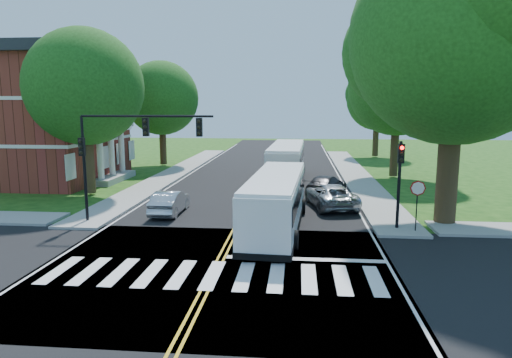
# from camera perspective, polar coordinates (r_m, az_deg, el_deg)

# --- Properties ---
(ground) EXTENTS (140.00, 140.00, 0.00)m
(ground) POSITION_cam_1_polar(r_m,az_deg,el_deg) (18.04, -5.15, -11.32)
(ground) COLOR #184411
(ground) RESTS_ON ground
(road) EXTENTS (14.00, 96.00, 0.01)m
(road) POSITION_cam_1_polar(r_m,az_deg,el_deg) (35.31, 0.13, -1.06)
(road) COLOR black
(road) RESTS_ON ground
(cross_road) EXTENTS (60.00, 12.00, 0.01)m
(cross_road) POSITION_cam_1_polar(r_m,az_deg,el_deg) (18.04, -5.15, -11.30)
(cross_road) COLOR black
(cross_road) RESTS_ON ground
(center_line) EXTENTS (0.36, 70.00, 0.01)m
(center_line) POSITION_cam_1_polar(r_m,az_deg,el_deg) (39.24, 0.66, -0.00)
(center_line) COLOR gold
(center_line) RESTS_ON road
(edge_line_w) EXTENTS (0.12, 70.00, 0.01)m
(edge_line_w) POSITION_cam_1_polar(r_m,az_deg,el_deg) (40.35, -9.01, 0.14)
(edge_line_w) COLOR silver
(edge_line_w) RESTS_ON road
(edge_line_e) EXTENTS (0.12, 70.00, 0.01)m
(edge_line_e) POSITION_cam_1_polar(r_m,az_deg,el_deg) (39.28, 10.60, -0.15)
(edge_line_e) COLOR silver
(edge_line_e) RESTS_ON road
(crosswalk) EXTENTS (12.60, 3.00, 0.01)m
(crosswalk) POSITION_cam_1_polar(r_m,az_deg,el_deg) (17.57, -5.45, -11.84)
(crosswalk) COLOR silver
(crosswalk) RESTS_ON road
(stop_bar) EXTENTS (6.60, 0.40, 0.01)m
(stop_bar) POSITION_cam_1_polar(r_m,az_deg,el_deg) (19.26, 6.19, -9.93)
(stop_bar) COLOR silver
(stop_bar) RESTS_ON road
(sidewalk_nw) EXTENTS (2.60, 40.00, 0.15)m
(sidewalk_nw) POSITION_cam_1_polar(r_m,az_deg,el_deg) (43.59, -9.95, 0.87)
(sidewalk_nw) COLOR gray
(sidewalk_nw) RESTS_ON ground
(sidewalk_ne) EXTENTS (2.60, 40.00, 0.15)m
(sidewalk_ne) POSITION_cam_1_polar(r_m,az_deg,el_deg) (42.38, 12.25, 0.56)
(sidewalk_ne) COLOR gray
(sidewalk_ne) RESTS_ON ground
(tree_ne_big) EXTENTS (10.80, 10.80, 14.91)m
(tree_ne_big) POSITION_cam_1_polar(r_m,az_deg,el_deg) (26.03, 23.79, 15.77)
(tree_ne_big) COLOR #312113
(tree_ne_big) RESTS_ON ground
(tree_west_near) EXTENTS (8.00, 8.00, 11.40)m
(tree_west_near) POSITION_cam_1_polar(r_m,az_deg,el_deg) (33.94, -20.61, 10.70)
(tree_west_near) COLOR #312113
(tree_west_near) RESTS_ON ground
(tree_west_far) EXTENTS (7.60, 7.60, 10.67)m
(tree_west_far) POSITION_cam_1_polar(r_m,az_deg,el_deg) (48.70, -11.73, 9.85)
(tree_west_far) COLOR #312113
(tree_west_far) RESTS_ON ground
(tree_east_mid) EXTENTS (8.40, 8.40, 11.93)m
(tree_east_mid) POSITION_cam_1_polar(r_m,az_deg,el_deg) (41.48, 17.27, 10.96)
(tree_east_mid) COLOR #312113
(tree_east_mid) RESTS_ON ground
(tree_east_far) EXTENTS (7.20, 7.20, 10.34)m
(tree_east_far) POSITION_cam_1_polar(r_m,az_deg,el_deg) (57.37, 14.92, 9.48)
(tree_east_far) COLOR #312113
(tree_east_far) RESTS_ON ground
(brick_building) EXTENTS (20.00, 13.00, 10.80)m
(brick_building) POSITION_cam_1_polar(r_m,az_deg,el_deg) (44.38, -29.34, 6.91)
(brick_building) COLOR maroon
(brick_building) RESTS_ON ground
(signal_nw) EXTENTS (7.15, 0.46, 5.66)m
(signal_nw) POSITION_cam_1_polar(r_m,az_deg,el_deg) (24.80, -16.01, 4.39)
(signal_nw) COLOR black
(signal_nw) RESTS_ON ground
(signal_ne) EXTENTS (0.30, 0.46, 4.40)m
(signal_ne) POSITION_cam_1_polar(r_m,az_deg,el_deg) (23.82, 17.53, 0.71)
(signal_ne) COLOR black
(signal_ne) RESTS_ON ground
(stop_sign) EXTENTS (0.76, 0.08, 2.53)m
(stop_sign) POSITION_cam_1_polar(r_m,az_deg,el_deg) (23.72, 19.54, -1.72)
(stop_sign) COLOR black
(stop_sign) RESTS_ON ground
(bus_lead) EXTENTS (3.11, 11.04, 2.82)m
(bus_lead) POSITION_cam_1_polar(r_m,az_deg,el_deg) (23.33, 2.55, -2.69)
(bus_lead) COLOR silver
(bus_lead) RESTS_ON road
(bus_follow) EXTENTS (3.18, 11.91, 3.06)m
(bus_follow) POSITION_cam_1_polar(r_m,az_deg,el_deg) (38.35, 3.86, 2.19)
(bus_follow) COLOR silver
(bus_follow) RESTS_ON road
(hatchback) EXTENTS (1.47, 4.18, 1.38)m
(hatchback) POSITION_cam_1_polar(r_m,az_deg,el_deg) (27.18, -10.73, -2.86)
(hatchback) COLOR silver
(hatchback) RESTS_ON road
(suv) EXTENTS (3.47, 5.66, 1.46)m
(suv) POSITION_cam_1_polar(r_m,az_deg,el_deg) (28.79, 9.32, -2.05)
(suv) COLOR #A2A5A9
(suv) RESTS_ON road
(dark_sedan) EXTENTS (3.51, 5.21, 1.40)m
(dark_sedan) POSITION_cam_1_polar(r_m,az_deg,el_deg) (32.57, 8.74, -0.78)
(dark_sedan) COLOR black
(dark_sedan) RESTS_ON road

